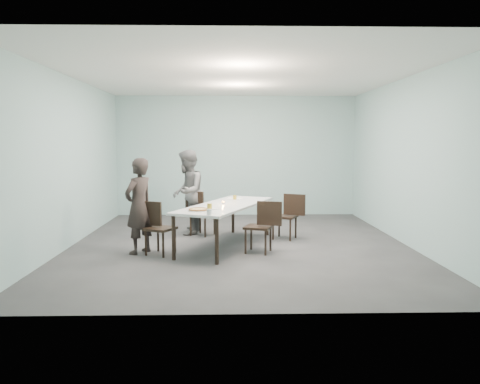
{
  "coord_description": "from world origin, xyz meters",
  "views": [
    {
      "loc": [
        -0.2,
        -8.34,
        1.83
      ],
      "look_at": [
        0.0,
        -0.47,
        1.0
      ],
      "focal_mm": 35.0,
      "sensor_mm": 36.0,
      "label": 1
    }
  ],
  "objects_px": {
    "diner_far": "(187,192)",
    "amber_tumbler": "(235,197)",
    "table": "(226,207)",
    "diner_near": "(139,206)",
    "side_plate": "(214,209)",
    "chair_far_left": "(199,210)",
    "tealight": "(223,203)",
    "chair_near_left": "(156,224)",
    "chair_near_right": "(263,223)",
    "chair_far_right": "(289,213)",
    "water_tumbler": "(209,212)",
    "pizza": "(199,210)",
    "beer_glass": "(209,208)"
  },
  "relations": [
    {
      "from": "tealight",
      "to": "pizza",
      "type": "bearing_deg",
      "value": -115.72
    },
    {
      "from": "chair_far_right",
      "to": "side_plate",
      "type": "relative_size",
      "value": 4.83
    },
    {
      "from": "chair_near_left",
      "to": "water_tumbler",
      "type": "bearing_deg",
      "value": -9.33
    },
    {
      "from": "chair_near_right",
      "to": "chair_far_right",
      "type": "xyz_separation_m",
      "value": [
        0.57,
        1.1,
        0.0
      ]
    },
    {
      "from": "table",
      "to": "beer_glass",
      "type": "xyz_separation_m",
      "value": [
        -0.25,
        -1.04,
        0.13
      ]
    },
    {
      "from": "water_tumbler",
      "to": "chair_near_left",
      "type": "bearing_deg",
      "value": 143.69
    },
    {
      "from": "chair_near_left",
      "to": "chair_near_right",
      "type": "height_order",
      "value": "same"
    },
    {
      "from": "beer_glass",
      "to": "amber_tumbler",
      "type": "bearing_deg",
      "value": 76.68
    },
    {
      "from": "table",
      "to": "water_tumbler",
      "type": "xyz_separation_m",
      "value": [
        -0.25,
        -1.23,
        0.1
      ]
    },
    {
      "from": "diner_far",
      "to": "pizza",
      "type": "bearing_deg",
      "value": 15.08
    },
    {
      "from": "chair_far_right",
      "to": "side_plate",
      "type": "distance_m",
      "value": 1.84
    },
    {
      "from": "chair_far_left",
      "to": "pizza",
      "type": "bearing_deg",
      "value": -56.36
    },
    {
      "from": "side_plate",
      "to": "tealight",
      "type": "xyz_separation_m",
      "value": [
        0.14,
        0.63,
        0.02
      ]
    },
    {
      "from": "beer_glass",
      "to": "water_tumbler",
      "type": "xyz_separation_m",
      "value": [
        0.0,
        -0.19,
        -0.03
      ]
    },
    {
      "from": "diner_far",
      "to": "beer_glass",
      "type": "distance_m",
      "value": 2.26
    },
    {
      "from": "chair_far_right",
      "to": "diner_near",
      "type": "relative_size",
      "value": 0.55
    },
    {
      "from": "water_tumbler",
      "to": "beer_glass",
      "type": "bearing_deg",
      "value": 91.46
    },
    {
      "from": "chair_far_right",
      "to": "water_tumbler",
      "type": "bearing_deg",
      "value": 77.14
    },
    {
      "from": "pizza",
      "to": "tealight",
      "type": "relative_size",
      "value": 6.07
    },
    {
      "from": "table",
      "to": "water_tumbler",
      "type": "relative_size",
      "value": 30.5
    },
    {
      "from": "chair_near_left",
      "to": "pizza",
      "type": "bearing_deg",
      "value": 9.41
    },
    {
      "from": "chair_near_right",
      "to": "tealight",
      "type": "xyz_separation_m",
      "value": [
        -0.67,
        0.54,
        0.27
      ]
    },
    {
      "from": "table",
      "to": "amber_tumbler",
      "type": "relative_size",
      "value": 34.31
    },
    {
      "from": "side_plate",
      "to": "beer_glass",
      "type": "relative_size",
      "value": 1.2
    },
    {
      "from": "water_tumbler",
      "to": "chair_far_right",
      "type": "bearing_deg",
      "value": 51.45
    },
    {
      "from": "diner_near",
      "to": "table",
      "type": "bearing_deg",
      "value": 142.03
    },
    {
      "from": "beer_glass",
      "to": "chair_far_left",
      "type": "bearing_deg",
      "value": 97.99
    },
    {
      "from": "chair_far_right",
      "to": "pizza",
      "type": "bearing_deg",
      "value": 65.66
    },
    {
      "from": "chair_near_left",
      "to": "chair_far_left",
      "type": "bearing_deg",
      "value": 96.36
    },
    {
      "from": "diner_near",
      "to": "pizza",
      "type": "bearing_deg",
      "value": 106.66
    },
    {
      "from": "chair_far_right",
      "to": "diner_near",
      "type": "xyz_separation_m",
      "value": [
        -2.62,
        -1.07,
        0.29
      ]
    },
    {
      "from": "diner_near",
      "to": "side_plate",
      "type": "height_order",
      "value": "diner_near"
    },
    {
      "from": "pizza",
      "to": "beer_glass",
      "type": "distance_m",
      "value": 0.32
    },
    {
      "from": "chair_far_left",
      "to": "tealight",
      "type": "height_order",
      "value": "chair_far_left"
    },
    {
      "from": "table",
      "to": "side_plate",
      "type": "height_order",
      "value": "side_plate"
    },
    {
      "from": "chair_near_right",
      "to": "amber_tumbler",
      "type": "height_order",
      "value": "chair_near_right"
    },
    {
      "from": "chair_far_right",
      "to": "amber_tumbler",
      "type": "xyz_separation_m",
      "value": [
        -1.02,
        0.14,
        0.29
      ]
    },
    {
      "from": "side_plate",
      "to": "table",
      "type": "bearing_deg",
      "value": 72.92
    },
    {
      "from": "diner_far",
      "to": "amber_tumbler",
      "type": "xyz_separation_m",
      "value": [
        0.95,
        -0.44,
        -0.06
      ]
    },
    {
      "from": "table",
      "to": "chair_far_right",
      "type": "height_order",
      "value": "chair_far_right"
    },
    {
      "from": "chair_near_right",
      "to": "pizza",
      "type": "bearing_deg",
      "value": 32.91
    },
    {
      "from": "chair_near_left",
      "to": "chair_near_right",
      "type": "xyz_separation_m",
      "value": [
        1.76,
        0.04,
        0.0
      ]
    },
    {
      "from": "chair_near_right",
      "to": "pizza",
      "type": "xyz_separation_m",
      "value": [
        -1.05,
        -0.26,
        0.27
      ]
    },
    {
      "from": "side_plate",
      "to": "tealight",
      "type": "bearing_deg",
      "value": 77.42
    },
    {
      "from": "diner_far",
      "to": "diner_near",
      "type": "bearing_deg",
      "value": -16.61
    },
    {
      "from": "chair_near_right",
      "to": "chair_far_left",
      "type": "bearing_deg",
      "value": -34.76
    },
    {
      "from": "diner_near",
      "to": "water_tumbler",
      "type": "bearing_deg",
      "value": 91.39
    },
    {
      "from": "chair_far_right",
      "to": "diner_far",
      "type": "height_order",
      "value": "diner_far"
    },
    {
      "from": "beer_glass",
      "to": "chair_far_right",
      "type": "bearing_deg",
      "value": 48.24
    },
    {
      "from": "chair_far_right",
      "to": "amber_tumbler",
      "type": "relative_size",
      "value": 10.88
    }
  ]
}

